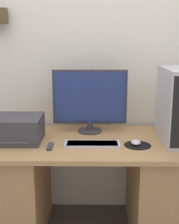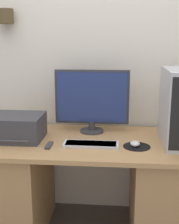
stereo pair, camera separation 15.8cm
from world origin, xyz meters
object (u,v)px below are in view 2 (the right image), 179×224
Objects in this scene: keyboard at (91,144)px; printer at (15,127)px; monitor at (92,99)px; computer_tower at (178,107)px; remote_control at (49,145)px; mouse at (135,144)px.

printer is at bearing 170.11° from keyboard.
monitor is 1.10× the size of computer_tower.
printer is 3.19× the size of remote_control.
printer is 0.31m from remote_control.
keyboard is at bearing 8.38° from remote_control.
printer is (-0.52, -0.21, -0.16)m from monitor.
mouse is at bearing 5.37° from remote_control.
remote_control is at bearing -26.53° from printer.
mouse is at bearing -161.26° from computer_tower.
computer_tower is at bearing 10.73° from keyboard.
monitor is 0.48m from mouse.
monitor is 1.51× the size of keyboard.
mouse is 0.22× the size of printer.
computer_tower is 4.06× the size of remote_control.
computer_tower is 1.27× the size of printer.
remote_control is at bearing -170.02° from computer_tower.
keyboard is 0.73× the size of computer_tower.
keyboard is (0.02, -0.31, -0.24)m from monitor.
printer is at bearing 174.36° from mouse.
printer is at bearing -157.79° from monitor.
computer_tower is at bearing 0.69° from printer.
mouse reaches higher than keyboard.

